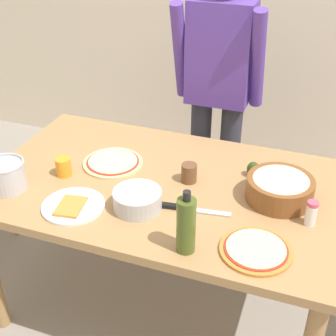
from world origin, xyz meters
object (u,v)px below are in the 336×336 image
at_px(olive_oil_bottle, 186,225).
at_px(plate_with_slice, 73,206).
at_px(person_cook, 218,86).
at_px(avocado, 253,169).
at_px(dining_table, 164,200).
at_px(pizza_raw_on_board, 113,162).
at_px(cup_orange, 63,167).
at_px(mixing_bowl_steel, 137,200).
at_px(pizza_cooked_on_tray, 256,250).
at_px(cup_small_brown, 189,173).
at_px(salt_shaker, 311,213).
at_px(steel_pot, 6,175).
at_px(popcorn_bowl, 280,187).
at_px(chef_knife, 187,209).

bearing_deg(olive_oil_bottle, plate_with_slice, 170.51).
xyz_separation_m(person_cook, avocado, (0.32, -0.56, -0.14)).
height_order(dining_table, plate_with_slice, plate_with_slice).
height_order(dining_table, pizza_raw_on_board, pizza_raw_on_board).
xyz_separation_m(pizza_raw_on_board, cup_orange, (-0.17, -0.16, 0.03)).
relative_size(mixing_bowl_steel, cup_orange, 2.35).
bearing_deg(cup_orange, avocado, 19.40).
height_order(plate_with_slice, mixing_bowl_steel, mixing_bowl_steel).
relative_size(pizza_cooked_on_tray, mixing_bowl_steel, 1.32).
relative_size(cup_orange, cup_small_brown, 1.00).
height_order(olive_oil_bottle, salt_shaker, olive_oil_bottle).
distance_m(steel_pot, cup_small_brown, 0.80).
distance_m(mixing_bowl_steel, cup_small_brown, 0.30).
bearing_deg(plate_with_slice, cup_small_brown, 42.22).
xyz_separation_m(olive_oil_bottle, steel_pot, (-0.85, 0.12, -0.05)).
height_order(popcorn_bowl, salt_shaker, popcorn_bowl).
height_order(person_cook, salt_shaker, person_cook).
distance_m(person_cook, mixing_bowl_steel, 0.98).
xyz_separation_m(pizza_raw_on_board, plate_with_slice, (-0.00, -0.37, -0.00)).
distance_m(salt_shaker, chef_knife, 0.49).
relative_size(olive_oil_bottle, steel_pot, 1.48).
height_order(plate_with_slice, olive_oil_bottle, olive_oil_bottle).
bearing_deg(cup_small_brown, dining_table, -151.27).
xyz_separation_m(pizza_raw_on_board, chef_knife, (0.44, -0.23, -0.00)).
xyz_separation_m(olive_oil_bottle, avocado, (0.13, 0.58, -0.08)).
height_order(pizza_raw_on_board, popcorn_bowl, popcorn_bowl).
bearing_deg(dining_table, popcorn_bowl, 5.77).
bearing_deg(pizza_raw_on_board, olive_oil_bottle, -41.74).
relative_size(dining_table, pizza_raw_on_board, 5.67).
xyz_separation_m(person_cook, salt_shaker, (0.60, -0.84, -0.13)).
relative_size(steel_pot, chef_knife, 0.60).
distance_m(salt_shaker, avocado, 0.39).
distance_m(mixing_bowl_steel, chef_knife, 0.20).
relative_size(cup_orange, salt_shaker, 0.80).
distance_m(plate_with_slice, chef_knife, 0.47).
bearing_deg(mixing_bowl_steel, popcorn_bowl, 25.92).
bearing_deg(person_cook, steel_pot, -123.20).
xyz_separation_m(olive_oil_bottle, salt_shaker, (0.41, 0.31, -0.06)).
distance_m(steel_pot, chef_knife, 0.79).
height_order(mixing_bowl_steel, chef_knife, mixing_bowl_steel).
distance_m(pizza_cooked_on_tray, steel_pot, 1.10).
bearing_deg(steel_pot, salt_shaker, 8.42).
relative_size(mixing_bowl_steel, salt_shaker, 1.89).
bearing_deg(pizza_raw_on_board, salt_shaker, -9.25).
bearing_deg(avocado, salt_shaker, -44.60).
bearing_deg(cup_orange, salt_shaker, 0.56).
bearing_deg(avocado, cup_orange, -160.60).
height_order(dining_table, cup_orange, cup_orange).
bearing_deg(pizza_raw_on_board, plate_with_slice, -90.75).
relative_size(mixing_bowl_steel, chef_knife, 0.69).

